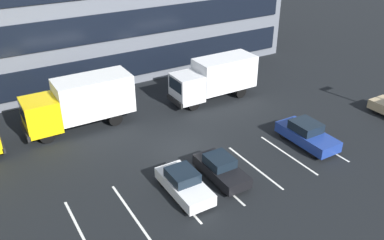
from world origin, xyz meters
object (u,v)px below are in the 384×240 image
(box_truck_yellow, at_px, (81,101))
(sedan_black, at_px, (221,169))
(box_truck_white, at_px, (215,77))
(sedan_white, at_px, (184,184))
(sedan_navy, at_px, (307,134))

(box_truck_yellow, bearing_deg, sedan_black, -64.64)
(box_truck_yellow, bearing_deg, box_truck_white, -4.55)
(sedan_white, relative_size, sedan_black, 1.04)
(sedan_navy, distance_m, sedan_black, 7.30)
(sedan_white, height_order, sedan_black, sedan_white)
(box_truck_white, bearing_deg, sedan_navy, -82.66)
(sedan_navy, bearing_deg, sedan_black, -177.94)
(box_truck_white, bearing_deg, box_truck_yellow, 175.45)
(box_truck_yellow, height_order, sedan_black, box_truck_yellow)
(box_truck_yellow, distance_m, box_truck_white, 11.15)
(box_truck_yellow, bearing_deg, sedan_white, -77.59)
(sedan_white, distance_m, sedan_black, 2.67)
(box_truck_yellow, xyz_separation_m, box_truck_white, (11.11, -0.89, -0.13))
(box_truck_white, relative_size, sedan_white, 1.82)
(box_truck_yellow, relative_size, sedan_white, 1.94)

